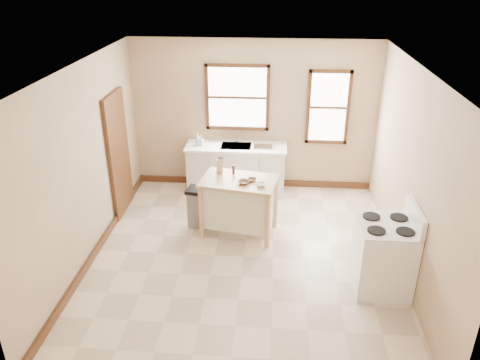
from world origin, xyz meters
name	(u,v)px	position (x,y,z in m)	size (l,w,h in m)	color
floor	(244,257)	(0.00, 0.00, 0.00)	(5.00, 5.00, 0.00)	beige
ceiling	(244,69)	(0.00, 0.00, 2.80)	(5.00, 5.00, 0.00)	white
wall_back	(254,116)	(0.00, 2.50, 1.40)	(4.50, 0.04, 2.80)	tan
wall_left	(84,166)	(-2.25, 0.00, 1.40)	(0.04, 5.00, 2.80)	tan
wall_right	(412,177)	(2.25, 0.00, 1.40)	(0.04, 5.00, 2.80)	tan
window_main	(237,98)	(-0.30, 2.48, 1.75)	(1.17, 0.06, 1.22)	#34180E
window_side	(328,108)	(1.35, 2.48, 1.60)	(0.77, 0.06, 1.37)	#34180E
door_left	(119,155)	(-2.21, 1.30, 1.05)	(0.06, 0.90, 2.10)	#34180E
baseboard_back	(253,182)	(0.00, 2.47, 0.06)	(4.50, 0.04, 0.12)	#34180E
baseboard_left	(99,247)	(-2.22, 0.00, 0.06)	(0.04, 5.00, 0.12)	#34180E
sink_counter	(236,169)	(-0.30, 2.20, 0.46)	(1.86, 0.62, 0.92)	beige
faucet	(237,137)	(-0.30, 2.38, 1.03)	(0.03, 0.03, 0.22)	silver
soap_bottle_a	(198,139)	(-1.01, 2.18, 1.03)	(0.09, 0.09, 0.22)	#B2B2B2
soap_bottle_b	(201,141)	(-0.95, 2.17, 1.01)	(0.08, 0.08, 0.18)	#B2B2B2
dish_rack	(263,145)	(0.20, 2.18, 0.97)	(0.37, 0.27, 0.09)	silver
kitchen_island	(239,207)	(-0.13, 0.69, 0.47)	(1.15, 0.73, 0.94)	tan
knife_block	(219,166)	(-0.46, 0.95, 1.04)	(0.10, 0.10, 0.20)	tan
pepper_grinder	(233,170)	(-0.23, 0.90, 1.02)	(0.04, 0.04, 0.15)	#3F1B11
bowl_a	(244,182)	(-0.04, 0.57, 0.97)	(0.18, 0.18, 0.04)	brown
bowl_b	(252,180)	(0.07, 0.67, 0.96)	(0.15, 0.15, 0.04)	brown
bowl_c	(261,185)	(0.22, 0.50, 0.97)	(0.15, 0.15, 0.05)	white
trash_bin	(199,207)	(-0.81, 0.85, 0.34)	(0.35, 0.30, 0.69)	slate
gas_stove	(384,247)	(1.89, -0.52, 0.61)	(0.77, 0.78, 1.23)	white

